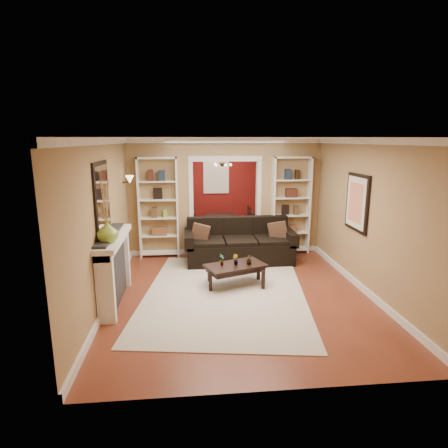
{
  "coord_description": "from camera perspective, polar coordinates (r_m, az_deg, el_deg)",
  "views": [
    {
      "loc": [
        -0.88,
        -7.51,
        2.68
      ],
      "look_at": [
        -0.22,
        -0.8,
        1.15
      ],
      "focal_mm": 30.0,
      "sensor_mm": 36.0,
      "label": 1
    }
  ],
  "objects": [
    {
      "name": "fireplace",
      "position": [
        6.48,
        -16.17,
        -6.68
      ],
      "size": [
        0.32,
        1.7,
        1.16
      ],
      "primitive_type": "cube",
      "color": "white",
      "rests_on": "floor"
    },
    {
      "name": "plant_center",
      "position": [
        6.96,
        1.76,
        -5.46
      ],
      "size": [
        0.13,
        0.14,
        0.19
      ],
      "primitive_type": "imported",
      "rotation": [
        0.0,
        0.0,
        2.24
      ],
      "color": "#336626",
      "rests_on": "coffee_table"
    },
    {
      "name": "framed_art",
      "position": [
        7.29,
        19.56,
        3.1
      ],
      "size": [
        0.04,
        0.85,
        1.05
      ],
      "primitive_type": "cube",
      "color": "black",
      "rests_on": "wall_right"
    },
    {
      "name": "wall_front",
      "position": [
        3.85,
        7.99,
        -7.55
      ],
      "size": [
        8.0,
        0.0,
        8.0
      ],
      "primitive_type": "plane",
      "rotation": [
        -1.57,
        0.0,
        0.0
      ],
      "color": "#A28255",
      "rests_on": "ground"
    },
    {
      "name": "plant_right",
      "position": [
        6.99,
        3.83,
        -5.42
      ],
      "size": [
        0.13,
        0.13,
        0.18
      ],
      "primitive_type": "imported",
      "rotation": [
        0.0,
        0.0,
        4.35
      ],
      "color": "#336626",
      "rests_on": "coffee_table"
    },
    {
      "name": "red_back_panel",
      "position": [
        11.59,
        -1.22,
        6.01
      ],
      "size": [
        4.44,
        0.04,
        2.64
      ],
      "primitive_type": "cube",
      "color": "maroon",
      "rests_on": "floor"
    },
    {
      "name": "pillow_left",
      "position": [
        8.2,
        -3.57,
        -1.59
      ],
      "size": [
        0.39,
        0.19,
        0.38
      ],
      "primitive_type": "cube",
      "rotation": [
        0.0,
        0.0,
        -0.23
      ],
      "color": "brown",
      "rests_on": "sofa"
    },
    {
      "name": "ceiling",
      "position": [
        7.56,
        1.1,
        12.9
      ],
      "size": [
        8.0,
        8.0,
        0.0
      ],
      "primitive_type": "plane",
      "rotation": [
        3.14,
        0.0,
        0.0
      ],
      "color": "white",
      "rests_on": "ground"
    },
    {
      "name": "wall_right",
      "position": [
        8.24,
        16.81,
        2.92
      ],
      "size": [
        0.0,
        8.0,
        8.0
      ],
      "primitive_type": "plane",
      "rotation": [
        1.57,
        0.0,
        -1.57
      ],
      "color": "#A28255",
      "rests_on": "ground"
    },
    {
      "name": "mirror",
      "position": [
        6.22,
        -18.13,
        3.99
      ],
      "size": [
        0.03,
        0.95,
        1.1
      ],
      "primitive_type": "cube",
      "color": "silver",
      "rests_on": "wall_left"
    },
    {
      "name": "coffee_table",
      "position": [
        7.06,
        1.75,
        -7.78
      ],
      "size": [
        1.22,
        0.93,
        0.41
      ],
      "primitive_type": "cube",
      "rotation": [
        0.0,
        0.0,
        0.36
      ],
      "color": "black",
      "rests_on": "floor"
    },
    {
      "name": "vase",
      "position": [
        5.87,
        -17.35,
        -1.12
      ],
      "size": [
        0.39,
        0.39,
        0.34
      ],
      "primitive_type": "imported",
      "rotation": [
        0.0,
        0.0,
        0.23
      ],
      "color": "#85AD37",
      "rests_on": "fireplace"
    },
    {
      "name": "pillow_right",
      "position": [
        8.43,
        8.23,
        -1.2
      ],
      "size": [
        0.42,
        0.25,
        0.4
      ],
      "primitive_type": "cube",
      "rotation": [
        0.0,
        0.0,
        -0.35
      ],
      "color": "brown",
      "rests_on": "sofa"
    },
    {
      "name": "dining_chair_se",
      "position": [
        10.68,
        2.55,
        0.61
      ],
      "size": [
        0.46,
        0.46,
        0.87
      ],
      "primitive_type": "cube",
      "rotation": [
        0.0,
        0.0,
        -1.63
      ],
      "color": "black",
      "rests_on": "floor"
    },
    {
      "name": "bookshelf_left",
      "position": [
        8.7,
        -9.95,
        2.43
      ],
      "size": [
        0.9,
        0.3,
        2.3
      ],
      "primitive_type": "cube",
      "color": "white",
      "rests_on": "floor"
    },
    {
      "name": "dining_chair_nw",
      "position": [
        10.0,
        -3.22,
        -0.26
      ],
      "size": [
        0.55,
        0.55,
        0.86
      ],
      "primitive_type": "cube",
      "rotation": [
        0.0,
        0.0,
        1.94
      ],
      "color": "black",
      "rests_on": "floor"
    },
    {
      "name": "wall_back",
      "position": [
        11.62,
        -1.23,
        6.17
      ],
      "size": [
        8.0,
        0.0,
        8.0
      ],
      "primitive_type": "plane",
      "rotation": [
        1.57,
        0.0,
        0.0
      ],
      "color": "#A28255",
      "rests_on": "ground"
    },
    {
      "name": "dining_table",
      "position": [
        10.36,
        -0.24,
        -0.59
      ],
      "size": [
        1.65,
        0.92,
        0.58
      ],
      "primitive_type": "imported",
      "rotation": [
        0.0,
        0.0,
        1.57
      ],
      "color": "black",
      "rests_on": "floor"
    },
    {
      "name": "dining_chair_ne",
      "position": [
        10.11,
        3.02,
        -0.3
      ],
      "size": [
        0.5,
        0.5,
        0.8
      ],
      "primitive_type": "cube",
      "rotation": [
        0.0,
        0.0,
        -1.9
      ],
      "color": "black",
      "rests_on": "floor"
    },
    {
      "name": "dining_chair_sw",
      "position": [
        10.59,
        -3.36,
        0.44
      ],
      "size": [
        0.53,
        0.53,
        0.85
      ],
      "primitive_type": "cube",
      "rotation": [
        0.0,
        0.0,
        1.27
      ],
      "color": "black",
      "rests_on": "floor"
    },
    {
      "name": "sofa",
      "position": [
        8.34,
        2.38,
        -2.59
      ],
      "size": [
        2.43,
        1.05,
        0.95
      ],
      "primitive_type": "cube",
      "color": "black",
      "rests_on": "floor"
    },
    {
      "name": "area_rug",
      "position": [
        6.8,
        0.13,
        -10.41
      ],
      "size": [
        3.33,
        4.27,
        0.01
      ],
      "primitive_type": "cube",
      "rotation": [
        0.0,
        0.0,
        -0.15
      ],
      "color": "beige",
      "rests_on": "floor"
    },
    {
      "name": "wall_sconce",
      "position": [
        8.2,
        -14.58,
        6.4
      ],
      "size": [
        0.18,
        0.18,
        0.22
      ],
      "primitive_type": "cube",
      "color": "#FFE0A5",
      "rests_on": "wall_left"
    },
    {
      "name": "floor",
      "position": [
        8.02,
        1.02,
        -6.77
      ],
      "size": [
        8.0,
        8.0,
        0.0
      ],
      "primitive_type": "plane",
      "color": "brown",
      "rests_on": "ground"
    },
    {
      "name": "partition_wall",
      "position": [
        8.85,
        0.16,
        4.11
      ],
      "size": [
        4.5,
        0.15,
        2.7
      ],
      "primitive_type": "cube",
      "color": "#A28255",
      "rests_on": "floor"
    },
    {
      "name": "wall_left",
      "position": [
        7.75,
        -15.72,
        2.39
      ],
      "size": [
        0.0,
        8.0,
        8.0
      ],
      "primitive_type": "plane",
      "rotation": [
        1.57,
        0.0,
        1.57
      ],
      "color": "#A28255",
      "rests_on": "ground"
    },
    {
      "name": "chandelier",
      "position": [
        10.27,
        -0.69,
        9.06
      ],
      "size": [
        0.5,
        0.5,
        0.3
      ],
      "primitive_type": "cube",
      "color": "#322817",
      "rests_on": "ceiling"
    },
    {
      "name": "dining_window",
      "position": [
        11.53,
        -1.21,
        7.12
      ],
      "size": [
        0.78,
        0.03,
        0.98
      ],
      "primitive_type": "cube",
      "color": "#8CA5CC",
      "rests_on": "wall_back"
    },
    {
      "name": "plant_left",
      "position": [
        6.93,
        -0.32,
        -5.45
      ],
      "size": [
        0.12,
        0.13,
        0.21
      ],
      "primitive_type": "imported",
      "rotation": [
        0.0,
        0.0,
        1.05
      ],
      "color": "#336626",
      "rests_on": "coffee_table"
    },
    {
      "name": "bookshelf_right",
      "position": [
        9.01,
        10.14,
        2.77
      ],
      "size": [
        0.9,
        0.3,
        2.3
      ],
      "primitive_type": "cube",
      "color": "white",
      "rests_on": "floor"
    }
  ]
}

